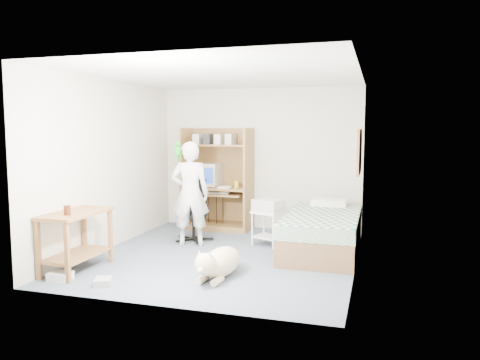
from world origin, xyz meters
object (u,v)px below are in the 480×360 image
(person, at_px, (190,194))
(printer_cart, at_px, (268,223))
(bed, at_px, (323,232))
(dog, at_px, (219,262))
(computer_hutch, at_px, (218,183))
(office_chair, at_px, (194,219))
(side_desk, at_px, (76,232))

(person, bearing_deg, printer_cart, 178.87)
(bed, xyz_separation_m, dog, (-1.05, -1.56, -0.10))
(computer_hutch, height_order, office_chair, computer_hutch)
(side_desk, height_order, dog, side_desk)
(side_desk, distance_m, printer_cart, 2.81)
(computer_hutch, height_order, bed, computer_hutch)
(office_chair, height_order, person, person)
(printer_cart, bearing_deg, person, -142.84)
(computer_hutch, height_order, printer_cart, computer_hutch)
(computer_hutch, xyz_separation_m, dog, (0.95, -2.68, -0.64))
(side_desk, bearing_deg, office_chair, 68.13)
(bed, relative_size, dog, 1.79)
(bed, distance_m, person, 2.07)
(bed, height_order, office_chair, office_chair)
(side_desk, xyz_separation_m, dog, (1.80, 0.25, -0.31))
(bed, bearing_deg, person, -175.35)
(bed, height_order, dog, bed)
(computer_hutch, distance_m, side_desk, 3.08)
(person, height_order, printer_cart, person)
(dog, height_order, printer_cart, printer_cart)
(side_desk, bearing_deg, computer_hutch, 73.86)
(computer_hutch, xyz_separation_m, printer_cart, (1.15, -0.98, -0.47))
(printer_cart, bearing_deg, computer_hutch, 161.99)
(dog, bearing_deg, person, 130.35)
(computer_hutch, bearing_deg, printer_cart, -40.22)
(computer_hutch, height_order, dog, computer_hutch)
(office_chair, height_order, dog, office_chair)
(office_chair, relative_size, printer_cart, 1.76)
(bed, bearing_deg, printer_cart, 170.22)
(side_desk, relative_size, office_chair, 1.04)
(person, bearing_deg, computer_hutch, -106.15)
(office_chair, bearing_deg, printer_cart, -15.70)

